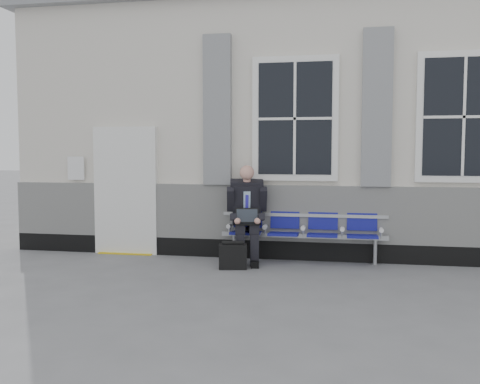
# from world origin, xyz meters

# --- Properties ---
(ground) EXTENTS (70.00, 70.00, 0.00)m
(ground) POSITION_xyz_m (0.00, 0.00, 0.00)
(ground) COLOR slate
(ground) RESTS_ON ground
(station_building) EXTENTS (14.40, 4.40, 4.49)m
(station_building) POSITION_xyz_m (-0.02, 3.47, 2.22)
(station_building) COLOR beige
(station_building) RESTS_ON ground
(bench) EXTENTS (2.60, 0.47, 0.91)m
(bench) POSITION_xyz_m (-1.99, 1.32, 0.55)
(bench) COLOR #9EA0A3
(bench) RESTS_ON ground
(businessman) EXTENTS (0.67, 0.90, 1.52)m
(businessman) POSITION_xyz_m (-2.87, 1.18, 0.81)
(businessman) COLOR black
(businessman) RESTS_ON ground
(briefcase) EXTENTS (0.44, 0.25, 0.42)m
(briefcase) POSITION_xyz_m (-2.98, 0.62, 0.19)
(briefcase) COLOR black
(briefcase) RESTS_ON ground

